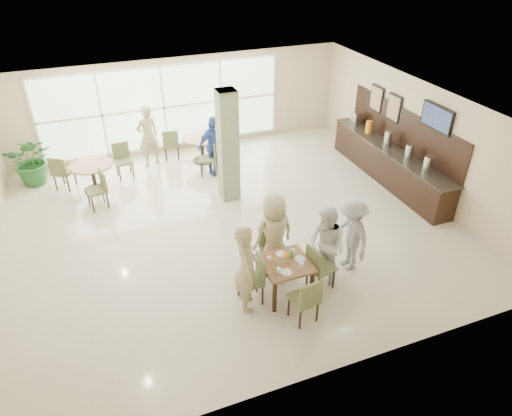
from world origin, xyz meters
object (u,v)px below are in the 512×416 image
object	(u,v)px
teen_left	(246,268)
teen_far	(274,234)
adult_a	(213,146)
buffet_counter	(389,161)
teen_standing	(351,234)
main_table	(286,267)
round_table_right	(202,143)
adult_b	(229,131)
adult_standing	(148,136)
potted_plant	(32,160)
teen_right	(326,246)
round_table_left	(92,170)

from	to	relation	value
teen_left	teen_far	distance (m)	1.16
adult_a	buffet_counter	bearing A→B (deg)	-42.60
buffet_counter	teen_standing	bearing A→B (deg)	-135.92
teen_left	teen_standing	bearing A→B (deg)	-69.08
main_table	teen_left	distance (m)	0.81
round_table_right	teen_standing	distance (m)	5.98
teen_standing	adult_b	xyz separation A→B (m)	(-0.62, 5.82, 0.01)
round_table_right	adult_standing	xyz separation A→B (m)	(-1.46, 0.28, 0.32)
adult_standing	teen_far	bearing A→B (deg)	86.55
round_table_right	teen_far	size ratio (longest dim) A/B	0.65
round_table_right	teen_standing	size ratio (longest dim) A/B	0.70
potted_plant	teen_right	distance (m)	8.26
teen_standing	adult_b	bearing A→B (deg)	-174.42
teen_far	adult_b	bearing A→B (deg)	-106.70
round_table_left	adult_standing	size ratio (longest dim) A/B	0.61
round_table_left	adult_b	size ratio (longest dim) A/B	0.68
buffet_counter	adult_a	world-z (taller)	buffet_counter
teen_far	teen_standing	size ratio (longest dim) A/B	1.08
buffet_counter	teen_standing	world-z (taller)	buffet_counter
teen_far	buffet_counter	bearing A→B (deg)	-159.33
round_table_left	adult_a	bearing A→B (deg)	-3.39
teen_far	teen_left	bearing A→B (deg)	34.56
round_table_left	adult_standing	bearing A→B (deg)	29.94
round_table_left	adult_b	xyz separation A→B (m)	(3.95, 0.69, 0.23)
buffet_counter	teen_right	world-z (taller)	buffet_counter
round_table_right	teen_standing	world-z (taller)	teen_standing
adult_standing	adult_b	bearing A→B (deg)	155.77
potted_plant	teen_far	distance (m)	7.24
main_table	potted_plant	size ratio (longest dim) A/B	0.65
teen_standing	adult_a	distance (m)	5.12
teen_far	adult_b	xyz separation A→B (m)	(0.84, 5.36, -0.06)
adult_b	teen_left	bearing A→B (deg)	6.80
round_table_right	adult_standing	size ratio (longest dim) A/B	0.63
buffet_counter	teen_standing	xyz separation A→B (m)	(-2.92, -2.83, 0.24)
main_table	adult_standing	world-z (taller)	adult_standing
round_table_right	buffet_counter	world-z (taller)	buffet_counter
round_table_right	potted_plant	bearing A→B (deg)	176.13
teen_right	teen_standing	bearing A→B (deg)	87.63
teen_left	adult_b	bearing A→B (deg)	-2.46
adult_b	teen_right	bearing A→B (deg)	21.79
round_table_right	adult_b	xyz separation A→B (m)	(0.84, 0.03, 0.22)
teen_far	main_table	bearing A→B (deg)	76.00
buffet_counter	adult_standing	world-z (taller)	buffet_counter
round_table_left	round_table_right	world-z (taller)	same
round_table_right	teen_far	world-z (taller)	teen_far
main_table	round_table_left	size ratio (longest dim) A/B	0.80
potted_plant	teen_far	xyz separation A→B (m)	(4.54, -5.64, 0.19)
teen_left	teen_far	bearing A→B (deg)	-34.67
round_table_right	buffet_counter	bearing A→B (deg)	-34.05
buffet_counter	teen_right	size ratio (longest dim) A/B	2.86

